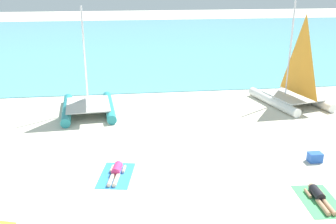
{
  "coord_description": "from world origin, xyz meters",
  "views": [
    {
      "loc": [
        -1.97,
        -9.67,
        6.66
      ],
      "look_at": [
        0.0,
        5.61,
        1.2
      ],
      "focal_mm": 41.33,
      "sensor_mm": 36.0,
      "label": 1
    }
  ],
  "objects_px": {
    "sailboat_teal": "(88,99)",
    "cooler_box": "(315,157)",
    "towel_right": "(319,201)",
    "sunbather_right": "(319,196)",
    "sunbather_middle": "(116,171)",
    "sailboat_white": "(292,90)",
    "towel_middle": "(116,175)"
  },
  "relations": [
    {
      "from": "towel_middle",
      "to": "towel_right",
      "type": "relative_size",
      "value": 1.0
    },
    {
      "from": "sailboat_teal",
      "to": "towel_middle",
      "type": "relative_size",
      "value": 2.79
    },
    {
      "from": "towel_middle",
      "to": "cooler_box",
      "type": "height_order",
      "value": "cooler_box"
    },
    {
      "from": "sailboat_teal",
      "to": "towel_middle",
      "type": "distance_m",
      "value": 6.93
    },
    {
      "from": "sailboat_white",
      "to": "towel_middle",
      "type": "height_order",
      "value": "sailboat_white"
    },
    {
      "from": "sailboat_white",
      "to": "sunbather_middle",
      "type": "xyz_separation_m",
      "value": [
        -9.5,
        -6.77,
        -0.68
      ]
    },
    {
      "from": "towel_right",
      "to": "sunbather_right",
      "type": "relative_size",
      "value": 1.21
    },
    {
      "from": "towel_middle",
      "to": "sunbather_right",
      "type": "relative_size",
      "value": 1.21
    },
    {
      "from": "sailboat_white",
      "to": "sunbather_middle",
      "type": "bearing_deg",
      "value": -157.29
    },
    {
      "from": "cooler_box",
      "to": "towel_right",
      "type": "bearing_deg",
      "value": -114.25
    },
    {
      "from": "towel_right",
      "to": "cooler_box",
      "type": "bearing_deg",
      "value": 65.75
    },
    {
      "from": "sailboat_white",
      "to": "sunbather_middle",
      "type": "height_order",
      "value": "sailboat_white"
    },
    {
      "from": "sailboat_teal",
      "to": "sunbather_right",
      "type": "bearing_deg",
      "value": -54.5
    },
    {
      "from": "sailboat_teal",
      "to": "sunbather_middle",
      "type": "height_order",
      "value": "sailboat_teal"
    },
    {
      "from": "towel_right",
      "to": "cooler_box",
      "type": "relative_size",
      "value": 3.8
    },
    {
      "from": "sunbather_middle",
      "to": "towel_middle",
      "type": "bearing_deg",
      "value": -90.0
    },
    {
      "from": "sunbather_right",
      "to": "cooler_box",
      "type": "distance_m",
      "value": 2.79
    },
    {
      "from": "sailboat_teal",
      "to": "cooler_box",
      "type": "relative_size",
      "value": 10.58
    },
    {
      "from": "sunbather_right",
      "to": "sunbather_middle",
      "type": "bearing_deg",
      "value": 162.35
    },
    {
      "from": "towel_middle",
      "to": "sunbather_right",
      "type": "bearing_deg",
      "value": -20.88
    },
    {
      "from": "sunbather_middle",
      "to": "cooler_box",
      "type": "relative_size",
      "value": 3.13
    },
    {
      "from": "sailboat_teal",
      "to": "towel_middle",
      "type": "xyz_separation_m",
      "value": [
        1.38,
        -6.75,
        -0.78
      ]
    },
    {
      "from": "sailboat_teal",
      "to": "sunbather_middle",
      "type": "relative_size",
      "value": 3.39
    },
    {
      "from": "sailboat_white",
      "to": "sailboat_teal",
      "type": "xyz_separation_m",
      "value": [
        -10.89,
        -0.09,
        -0.02
      ]
    },
    {
      "from": "sailboat_teal",
      "to": "sunbather_middle",
      "type": "xyz_separation_m",
      "value": [
        1.39,
        -6.68,
        -0.66
      ]
    },
    {
      "from": "sailboat_white",
      "to": "cooler_box",
      "type": "distance_m",
      "value": 7.04
    },
    {
      "from": "towel_middle",
      "to": "cooler_box",
      "type": "distance_m",
      "value": 7.46
    },
    {
      "from": "sunbather_right",
      "to": "cooler_box",
      "type": "xyz_separation_m",
      "value": [
        1.17,
        2.53,
        0.05
      ]
    },
    {
      "from": "towel_right",
      "to": "cooler_box",
      "type": "xyz_separation_m",
      "value": [
        1.17,
        2.6,
        0.17
      ]
    },
    {
      "from": "sailboat_white",
      "to": "sunbather_right",
      "type": "bearing_deg",
      "value": -121.99
    },
    {
      "from": "sailboat_teal",
      "to": "cooler_box",
      "type": "bearing_deg",
      "value": -41.32
    },
    {
      "from": "sailboat_white",
      "to": "sunbather_right",
      "type": "height_order",
      "value": "sailboat_white"
    }
  ]
}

